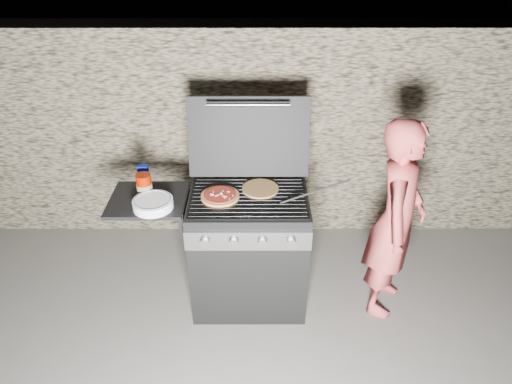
{
  "coord_description": "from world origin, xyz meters",
  "views": [
    {
      "loc": [
        0.05,
        -2.54,
        2.54
      ],
      "look_at": [
        0.05,
        0.0,
        0.95
      ],
      "focal_mm": 32.0,
      "sensor_mm": 36.0,
      "label": 1
    }
  ],
  "objects_px": {
    "pizza_topped": "(220,195)",
    "sauce_jar": "(144,185)",
    "gas_grill": "(214,251)",
    "person": "(396,221)"
  },
  "relations": [
    {
      "from": "pizza_topped",
      "to": "gas_grill",
      "type": "bearing_deg",
      "value": 177.14
    },
    {
      "from": "gas_grill",
      "to": "sauce_jar",
      "type": "xyz_separation_m",
      "value": [
        -0.44,
        0.04,
        0.52
      ]
    },
    {
      "from": "gas_grill",
      "to": "sauce_jar",
      "type": "bearing_deg",
      "value": 174.74
    },
    {
      "from": "gas_grill",
      "to": "person",
      "type": "bearing_deg",
      "value": -1.49
    },
    {
      "from": "person",
      "to": "pizza_topped",
      "type": "bearing_deg",
      "value": 110.92
    },
    {
      "from": "sauce_jar",
      "to": "person",
      "type": "relative_size",
      "value": 0.11
    },
    {
      "from": "pizza_topped",
      "to": "sauce_jar",
      "type": "xyz_separation_m",
      "value": [
        -0.5,
        0.04,
        0.06
      ]
    },
    {
      "from": "pizza_topped",
      "to": "sauce_jar",
      "type": "distance_m",
      "value": 0.51
    },
    {
      "from": "pizza_topped",
      "to": "sauce_jar",
      "type": "relative_size",
      "value": 1.63
    },
    {
      "from": "gas_grill",
      "to": "pizza_topped",
      "type": "relative_size",
      "value": 5.28
    }
  ]
}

